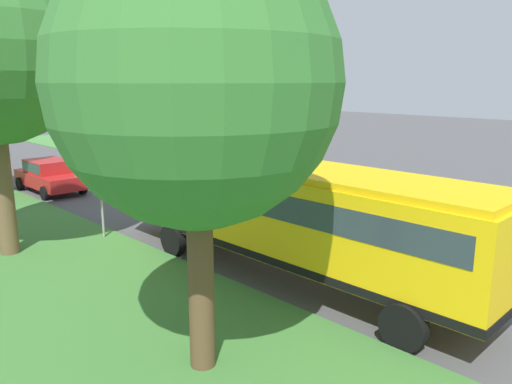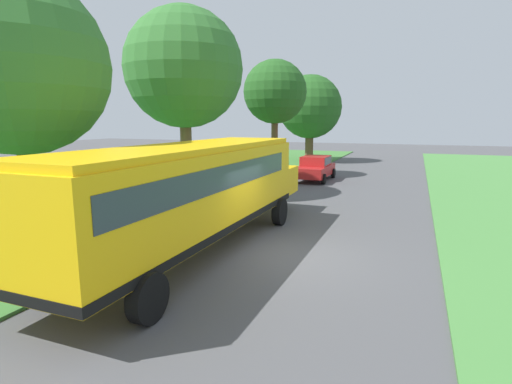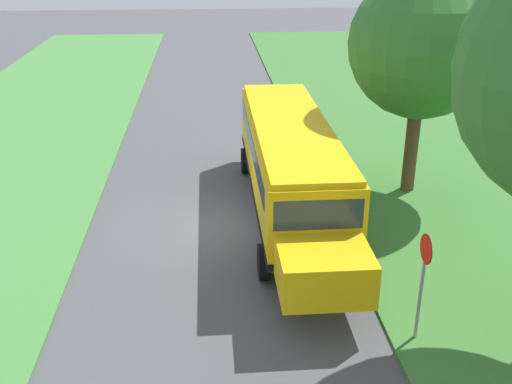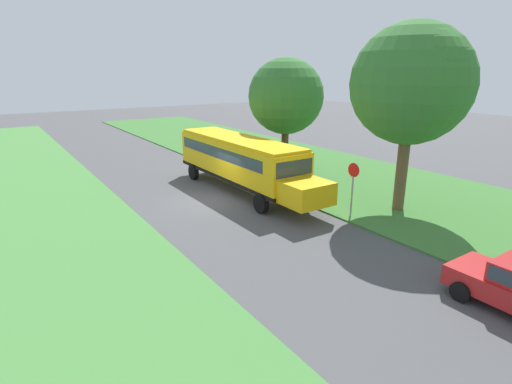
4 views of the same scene
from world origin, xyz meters
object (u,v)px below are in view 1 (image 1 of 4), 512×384
car_red_nearest (49,174)px  oak_tree_beside_bus (197,82)px  stop_sign (101,190)px  school_bus (296,211)px

car_red_nearest → oak_tree_beside_bus: size_ratio=0.56×
oak_tree_beside_bus → stop_sign: 9.62m
school_bus → oak_tree_beside_bus: bearing=-160.0°
school_bus → car_red_nearest: 15.65m
stop_sign → school_bus: bearing=-73.7°
car_red_nearest → stop_sign: 8.92m
school_bus → oak_tree_beside_bus: size_ratio=1.59×
oak_tree_beside_bus → stop_sign: (2.51, 8.56, -3.59)m
school_bus → car_red_nearest: school_bus is taller
school_bus → stop_sign: bearing=106.3°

